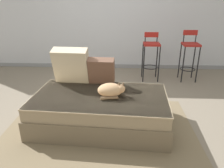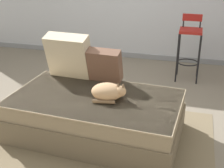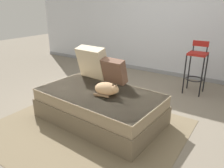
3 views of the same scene
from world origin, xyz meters
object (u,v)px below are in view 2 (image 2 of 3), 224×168
Objects in this scene: throw_pillow_middle at (105,65)px; cat at (108,92)px; couch at (96,115)px; bar_stool_near_window at (190,41)px; throw_pillow_corner at (69,56)px.

throw_pillow_middle reaches higher than cat.
bar_stool_near_window is at bearing 64.74° from couch.
throw_pillow_corner is 0.77m from cat.
throw_pillow_corner is at bearing -133.43° from bar_stool_near_window.
bar_stool_near_window reaches higher than cat.
throw_pillow_corner is at bearing 176.34° from throw_pillow_middle.
throw_pillow_middle is 1.67m from bar_stool_near_window.
throw_pillow_middle is 0.47m from cat.
bar_stool_near_window is at bearing 46.57° from throw_pillow_corner.
throw_pillow_middle is (0.44, -0.03, -0.07)m from throw_pillow_corner.
couch is 0.58m from throw_pillow_middle.
throw_pillow_corner is 1.92m from bar_stool_near_window.
bar_stool_near_window is at bearing 68.76° from cat.
throw_pillow_middle is 1.08× the size of cat.
bar_stool_near_window is (1.32, 1.39, -0.11)m from throw_pillow_corner.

